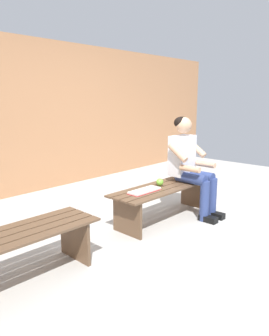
# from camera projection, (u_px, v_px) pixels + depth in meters

# --- Properties ---
(ground_plane) EXTENTS (10.00, 7.00, 0.04)m
(ground_plane) POSITION_uv_depth(u_px,v_px,m) (187.00, 285.00, 2.60)
(ground_plane) COLOR #B2B2AD
(brick_wall) EXTENTS (9.50, 0.24, 2.34)m
(brick_wall) POSITION_uv_depth(u_px,v_px,m) (22.00, 117.00, 4.93)
(brick_wall) COLOR #B27A51
(brick_wall) RESTS_ON ground
(bench_near) EXTENTS (1.53, 0.49, 0.42)m
(bench_near) POSITION_uv_depth(u_px,v_px,m) (165.00, 194.00, 3.91)
(bench_near) COLOR brown
(bench_near) RESTS_ON ground
(bench_far) EXTENTS (1.55, 0.49, 0.42)m
(bench_far) POSITION_uv_depth(u_px,v_px,m) (4.00, 250.00, 2.46)
(bench_far) COLOR brown
(bench_far) RESTS_ON ground
(person_seated) EXTENTS (0.50, 0.69, 1.23)m
(person_seated) POSITION_uv_depth(u_px,v_px,m) (190.00, 162.00, 4.04)
(person_seated) COLOR silver
(person_seated) RESTS_ON ground
(apple) EXTENTS (0.09, 0.09, 0.09)m
(apple) POSITION_uv_depth(u_px,v_px,m) (160.00, 182.00, 3.88)
(apple) COLOR #72B738
(apple) RESTS_ON bench_near
(book_open) EXTENTS (0.41, 0.17, 0.02)m
(book_open) POSITION_uv_depth(u_px,v_px,m) (145.00, 191.00, 3.64)
(book_open) COLOR white
(book_open) RESTS_ON bench_near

